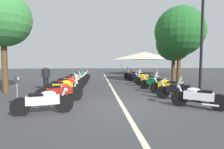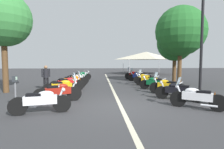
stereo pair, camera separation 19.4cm
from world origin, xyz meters
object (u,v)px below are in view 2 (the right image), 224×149
Objects in this scene: street_lamp_twin_globe at (202,26)px; traffic_cone_1 at (215,99)px; motorcycle_right_row_6 at (138,76)px; event_tent at (146,56)px; roadside_tree_1 at (3,19)px; motorcycle_right_row_7 at (135,75)px; roadside_tree_0 at (180,31)px; motorcycle_left_row_7 at (81,75)px; bystander_1 at (46,76)px; motorcycle_left_row_0 at (41,101)px; motorcycle_left_row_5 at (76,79)px; motorcycle_left_row_6 at (78,77)px; motorcycle_right_row_2 at (167,86)px; motorcycle_right_row_3 at (155,83)px; motorcycle_left_row_2 at (63,87)px; motorcycle_right_row_5 at (145,78)px; traffic_cone_0 at (165,83)px; motorcycle_right_row_4 at (149,80)px; motorcycle_left_row_4 at (72,81)px; motorcycle_left_row_3 at (68,83)px; roadside_tree_2 at (175,43)px; parking_meter at (15,86)px; motorcycle_right_row_0 at (196,97)px; motorcycle_right_row_1 at (178,91)px; motorcycle_left_row_1 at (59,92)px.

street_lamp_twin_globe is 8.85× the size of traffic_cone_1.
event_tent is (9.04, -3.12, 2.18)m from motorcycle_right_row_6.
roadside_tree_1 is at bearing 80.21° from street_lamp_twin_globe.
motorcycle_right_row_7 is 0.35× the size of street_lamp_twin_globe.
motorcycle_left_row_7 is at bearing 64.75° from roadside_tree_0.
roadside_tree_0 is (2.06, -9.77, 3.26)m from bystander_1.
motorcycle_left_row_0 is 1.08× the size of motorcycle_right_row_7.
motorcycle_left_row_6 is at bearing 80.00° from motorcycle_left_row_5.
motorcycle_right_row_2 is 7.91m from motorcycle_right_row_7.
motorcycle_right_row_3 is 4.31m from traffic_cone_1.
event_tent is at bearing -80.53° from motorcycle_right_row_7.
motorcycle_left_row_2 is 1.11× the size of motorcycle_right_row_5.
traffic_cone_0 is (-1.81, -0.99, -0.15)m from motorcycle_right_row_5.
motorcycle_right_row_4 is at bearing -48.90° from motorcycle_left_row_6.
motorcycle_left_row_3 is at bearing -108.47° from motorcycle_left_row_4.
motorcycle_left_row_6 is at bearing 85.35° from roadside_tree_2.
motorcycle_left_row_0 is 6.57m from motorcycle_right_row_2.
motorcycle_left_row_6 is at bearing 36.31° from traffic_cone_1.
motorcycle_left_row_6 is 5.61m from motorcycle_right_row_7.
motorcycle_left_row_2 is 2.99m from parking_meter.
motorcycle_left_row_7 is (6.43, -0.14, -0.03)m from motorcycle_left_row_3.
parking_meter is 0.82× the size of bystander_1.
motorcycle_right_row_0 is 6.93m from parking_meter.
street_lamp_twin_globe reaches higher than event_tent.
parking_meter is at bearing -127.58° from motorcycle_left_row_2.
roadside_tree_0 reaches higher than bystander_1.
roadside_tree_1 reaches higher than traffic_cone_0.
parking_meter is (-5.90, 6.81, 0.43)m from motorcycle_right_row_4.
motorcycle_right_row_5 is (3.17, -0.20, -0.01)m from motorcycle_right_row_3.
event_tent is at bearing 17.96° from motorcycle_left_row_7.
bystander_1 is at bearing 19.20° from motorcycle_right_row_2.
motorcycle_left_row_0 is 5.77m from motorcycle_right_row_0.
roadside_tree_2 reaches higher than motorcycle_left_row_0.
motorcycle_left_row_5 reaches higher than motorcycle_right_row_3.
motorcycle_right_row_6 is 1.41m from motorcycle_right_row_7.
motorcycle_left_row_6 is at bearing 91.68° from parking_meter.
motorcycle_right_row_4 is at bearing -77.59° from roadside_tree_1.
motorcycle_left_row_0 is 1.10× the size of motorcycle_right_row_1.
motorcycle_right_row_4 is at bearing 113.71° from motorcycle_right_row_5.
motorcycle_right_row_1 is 1.05× the size of motorcycle_right_row_4.
motorcycle_left_row_1 is at bearing 70.80° from motorcycle_left_row_0.
motorcycle_right_row_0 is 2.82× the size of traffic_cone_0.
motorcycle_left_row_0 is at bearing 51.04° from motorcycle_right_row_1.
motorcycle_left_row_5 is at bearing 22.66° from motorcycle_right_row_4.
roadside_tree_1 is (1.33, 9.22, 3.78)m from motorcycle_right_row_2.
motorcycle_left_row_4 is at bearing 106.89° from roadside_tree_2.
roadside_tree_2 is at bearing 86.66° from bystander_1.
motorcycle_left_row_7 is at bearing 75.43° from motorcycle_left_row_2.
traffic_cone_0 is (1.28, -6.68, -0.19)m from motorcycle_left_row_3.
street_lamp_twin_globe is 8.85× the size of traffic_cone_0.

